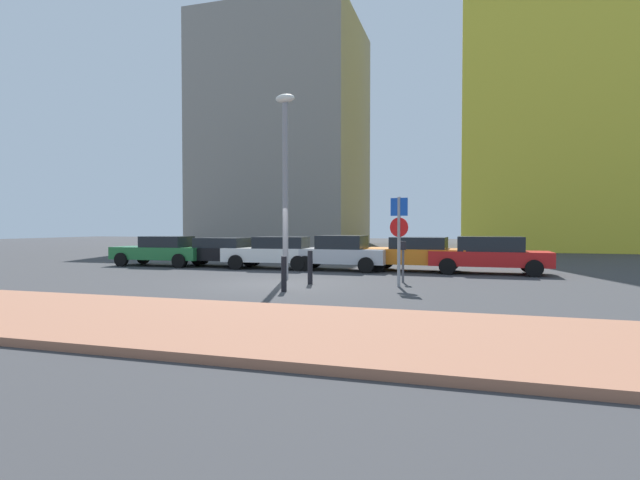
% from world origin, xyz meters
% --- Properties ---
extents(ground_plane, '(120.00, 120.00, 0.00)m').
position_xyz_m(ground_plane, '(0.00, 0.00, 0.00)').
color(ground_plane, '#38383A').
extents(sidewalk_brick, '(40.00, 4.27, 0.14)m').
position_xyz_m(sidewalk_brick, '(0.00, -6.57, 0.07)').
color(sidewalk_brick, '#9E664C').
rests_on(sidewalk_brick, ground).
extents(parked_car_green, '(4.48, 1.97, 1.40)m').
position_xyz_m(parked_car_green, '(-7.93, 5.15, 0.73)').
color(parked_car_green, '#237238').
rests_on(parked_car_green, ground).
extents(parked_car_black, '(4.24, 2.17, 1.34)m').
position_xyz_m(parked_car_black, '(-5.11, 5.52, 0.72)').
color(parked_car_black, black).
rests_on(parked_car_black, ground).
extents(parked_car_white, '(4.65, 2.13, 1.41)m').
position_xyz_m(parked_car_white, '(-2.10, 5.22, 0.74)').
color(parked_car_white, white).
rests_on(parked_car_white, ground).
extents(parked_car_silver, '(4.34, 2.10, 1.48)m').
position_xyz_m(parked_car_silver, '(0.66, 5.29, 0.76)').
color(parked_car_silver, '#B7BABF').
rests_on(parked_car_silver, ground).
extents(parked_car_orange, '(4.23, 2.24, 1.42)m').
position_xyz_m(parked_car_orange, '(3.86, 5.76, 0.76)').
color(parked_car_orange, orange).
rests_on(parked_car_orange, ground).
extents(parked_car_red, '(4.56, 1.98, 1.47)m').
position_xyz_m(parked_car_red, '(6.71, 5.52, 0.77)').
color(parked_car_red, red).
rests_on(parked_car_red, ground).
extents(parking_sign_post, '(0.58, 0.20, 2.77)m').
position_xyz_m(parking_sign_post, '(3.81, 0.42, 1.74)').
color(parking_sign_post, gray).
rests_on(parking_sign_post, ground).
extents(parking_meter, '(0.18, 0.14, 1.37)m').
position_xyz_m(parking_meter, '(3.81, 1.57, 0.89)').
color(parking_meter, '#4C4C51').
rests_on(parking_meter, ground).
extents(street_lamp, '(0.70, 0.36, 6.47)m').
position_xyz_m(street_lamp, '(-0.27, 1.35, 3.84)').
color(street_lamp, gray).
rests_on(street_lamp, ground).
extents(traffic_bollard_near, '(0.16, 0.16, 1.09)m').
position_xyz_m(traffic_bollard_near, '(1.00, 0.23, 0.54)').
color(traffic_bollard_near, black).
rests_on(traffic_bollard_near, ground).
extents(traffic_bollard_mid, '(0.16, 0.16, 1.01)m').
position_xyz_m(traffic_bollard_mid, '(0.80, -1.62, 0.51)').
color(traffic_bollard_mid, black).
rests_on(traffic_bollard_mid, ground).
extents(building_colorful_midrise, '(15.54, 17.22, 31.95)m').
position_xyz_m(building_colorful_midrise, '(13.43, 30.87, 15.98)').
color(building_colorful_midrise, gold).
rests_on(building_colorful_midrise, ground).
extents(building_under_construction, '(15.48, 13.66, 22.54)m').
position_xyz_m(building_under_construction, '(-12.01, 32.34, 11.27)').
color(building_under_construction, gray).
rests_on(building_under_construction, ground).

